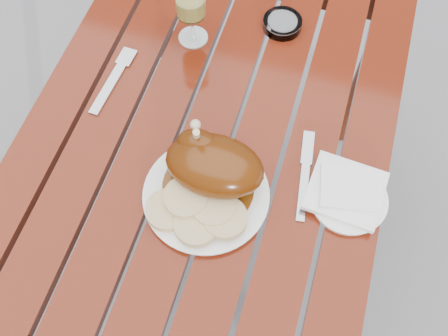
{
  "coord_description": "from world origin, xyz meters",
  "views": [
    {
      "loc": [
        0.2,
        -0.57,
        1.69
      ],
      "look_at": [
        0.07,
        -0.12,
        0.78
      ],
      "focal_mm": 40.0,
      "sensor_mm": 36.0,
      "label": 1
    }
  ],
  "objects_px": {
    "dinner_plate": "(206,195)",
    "ashtray": "(282,24)",
    "table": "(214,192)",
    "side_plate": "(348,199)",
    "wine_glass": "(191,13)"
  },
  "relations": [
    {
      "from": "wine_glass",
      "to": "ashtray",
      "type": "bearing_deg",
      "value": 25.92
    },
    {
      "from": "wine_glass",
      "to": "side_plate",
      "type": "bearing_deg",
      "value": -36.05
    },
    {
      "from": "dinner_plate",
      "to": "side_plate",
      "type": "relative_size",
      "value": 1.62
    },
    {
      "from": "dinner_plate",
      "to": "ashtray",
      "type": "relative_size",
      "value": 2.69
    },
    {
      "from": "table",
      "to": "ashtray",
      "type": "distance_m",
      "value": 0.51
    },
    {
      "from": "table",
      "to": "dinner_plate",
      "type": "bearing_deg",
      "value": -75.16
    },
    {
      "from": "dinner_plate",
      "to": "side_plate",
      "type": "xyz_separation_m",
      "value": [
        0.28,
        0.08,
        -0.0
      ]
    },
    {
      "from": "table",
      "to": "wine_glass",
      "type": "relative_size",
      "value": 7.06
    },
    {
      "from": "table",
      "to": "dinner_plate",
      "type": "relative_size",
      "value": 4.62
    },
    {
      "from": "dinner_plate",
      "to": "ashtray",
      "type": "bearing_deg",
      "value": 85.48
    },
    {
      "from": "table",
      "to": "ashtray",
      "type": "xyz_separation_m",
      "value": [
        0.09,
        0.32,
        0.39
      ]
    },
    {
      "from": "table",
      "to": "side_plate",
      "type": "height_order",
      "value": "side_plate"
    },
    {
      "from": "wine_glass",
      "to": "side_plate",
      "type": "relative_size",
      "value": 1.06
    },
    {
      "from": "side_plate",
      "to": "ashtray",
      "type": "height_order",
      "value": "ashtray"
    },
    {
      "from": "dinner_plate",
      "to": "side_plate",
      "type": "bearing_deg",
      "value": 15.34
    }
  ]
}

